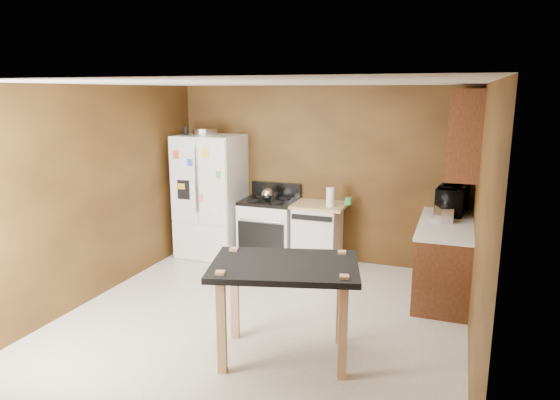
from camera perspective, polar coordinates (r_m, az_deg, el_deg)
The scene contains 18 objects.
floor at distance 5.52m, azimuth -2.29°, elevation -13.68°, with size 4.50×4.50×0.00m, color white.
ceiling at distance 4.96m, azimuth -2.54°, elevation 13.22°, with size 4.50×4.50×0.00m, color white.
wall_back at distance 7.19m, azimuth 4.45°, elevation 2.92°, with size 4.20×4.20×0.00m, color brown.
wall_front at distance 3.23m, azimuth -18.02°, elevation -9.59°, with size 4.20×4.20×0.00m, color brown.
wall_left at distance 6.20m, azimuth -20.66°, elevation 0.63°, with size 4.50×4.50×0.00m, color brown.
wall_right at distance 4.74m, azimuth 21.82°, elevation -2.91°, with size 4.50×4.50×0.00m, color brown.
roasting_pan at distance 7.38m, azimuth -8.54°, elevation 7.73°, with size 0.37×0.37×0.09m, color silver.
pen_cup at distance 7.45m, azimuth -10.73°, elevation 7.78°, with size 0.08×0.08×0.11m, color black.
kettle at distance 7.10m, azimuth -1.46°, elevation 0.67°, with size 0.17×0.17×0.17m, color silver.
paper_towel at distance 6.78m, azimuth 5.77°, elevation 0.33°, with size 0.11×0.11×0.26m, color white.
green_canister at distance 6.93m, azimuth 7.82°, elevation -0.11°, with size 0.09×0.09×0.10m, color #3B9A54.
toaster at distance 6.25m, azimuth 18.20°, elevation -1.55°, with size 0.15×0.24×0.18m, color silver.
microwave at distance 6.70m, azimuth 19.11°, elevation -0.05°, with size 0.59×0.40×0.33m, color black.
refrigerator at distance 7.47m, azimuth -7.93°, elevation 0.47°, with size 0.90×0.80×1.80m.
gas_range at distance 7.26m, azimuth -1.22°, elevation -3.33°, with size 0.76×0.68×1.10m.
dishwasher at distance 7.06m, azimuth 4.31°, elevation -3.89°, with size 0.78×0.63×0.89m.
right_cabinets at distance 6.25m, azimuth 18.87°, elevation -2.36°, with size 0.63×1.58×2.45m.
island at distance 4.55m, azimuth 0.53°, elevation -8.85°, with size 1.49×1.18×0.94m.
Camera 1 is at (1.90, -4.58, 2.43)m, focal length 32.00 mm.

